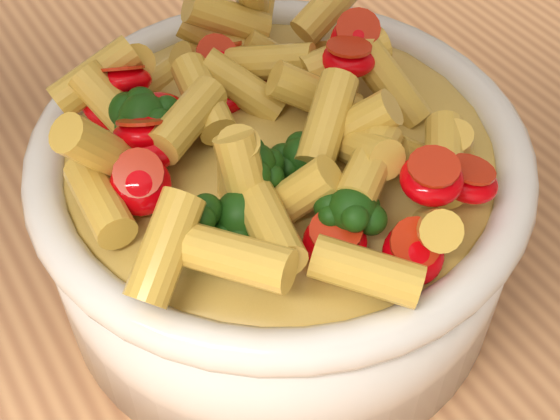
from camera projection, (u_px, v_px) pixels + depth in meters
table at (112, 377)px, 0.54m from camera, size 1.20×0.80×0.90m
serving_bowl at (280, 208)px, 0.43m from camera, size 0.26×0.26×0.11m
pasta_salad at (280, 113)px, 0.38m from camera, size 0.21×0.21×0.05m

